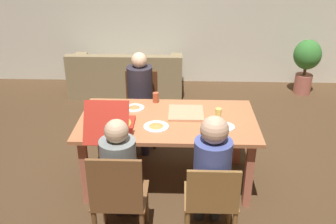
{
  "coord_description": "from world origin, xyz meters",
  "views": [
    {
      "loc": [
        0.12,
        -3.53,
        2.55
      ],
      "look_at": [
        0.0,
        0.1,
        0.8
      ],
      "focal_mm": 40.78,
      "sensor_mm": 36.0,
      "label": 1
    }
  ],
  "objects_px": {
    "drinking_glass_0": "(218,114)",
    "drinking_glass_1": "(156,97)",
    "dining_table": "(168,127)",
    "plate_0": "(106,105)",
    "person_1": "(212,168)",
    "plate_3": "(134,108)",
    "chair_2": "(141,103)",
    "pizza_box_0": "(112,125)",
    "potted_plant": "(306,61)",
    "couch": "(127,78)",
    "pizza_box_1": "(186,113)",
    "person_2": "(140,94)",
    "chair_1": "(211,201)",
    "person_0": "(120,169)",
    "plate_1": "(224,127)",
    "plate_2": "(156,126)",
    "chair_0": "(119,197)"
  },
  "relations": [
    {
      "from": "chair_1",
      "to": "chair_2",
      "type": "height_order",
      "value": "chair_2"
    },
    {
      "from": "pizza_box_0",
      "to": "plate_1",
      "type": "xyz_separation_m",
      "value": [
        1.11,
        0.08,
        -0.04
      ]
    },
    {
      "from": "plate_3",
      "to": "potted_plant",
      "type": "height_order",
      "value": "potted_plant"
    },
    {
      "from": "dining_table",
      "to": "person_1",
      "type": "bearing_deg",
      "value": -64.25
    },
    {
      "from": "plate_1",
      "to": "plate_2",
      "type": "height_order",
      "value": "same"
    },
    {
      "from": "couch",
      "to": "chair_2",
      "type": "bearing_deg",
      "value": -75.37
    },
    {
      "from": "chair_2",
      "to": "drinking_glass_0",
      "type": "xyz_separation_m",
      "value": [
        0.9,
        -0.93,
        0.32
      ]
    },
    {
      "from": "dining_table",
      "to": "drinking_glass_1",
      "type": "distance_m",
      "value": 0.47
    },
    {
      "from": "chair_1",
      "to": "drinking_glass_1",
      "type": "relative_size",
      "value": 7.56
    },
    {
      "from": "dining_table",
      "to": "plate_0",
      "type": "bearing_deg",
      "value": 157.0
    },
    {
      "from": "pizza_box_0",
      "to": "plate_0",
      "type": "xyz_separation_m",
      "value": [
        -0.16,
        0.54,
        -0.05
      ]
    },
    {
      "from": "plate_0",
      "to": "couch",
      "type": "xyz_separation_m",
      "value": [
        -0.08,
        2.21,
        -0.5
      ]
    },
    {
      "from": "chair_2",
      "to": "couch",
      "type": "relative_size",
      "value": 0.49
    },
    {
      "from": "plate_1",
      "to": "drinking_glass_1",
      "type": "distance_m",
      "value": 0.93
    },
    {
      "from": "chair_1",
      "to": "pizza_box_0",
      "type": "relative_size",
      "value": 1.38
    },
    {
      "from": "chair_2",
      "to": "drinking_glass_0",
      "type": "height_order",
      "value": "chair_2"
    },
    {
      "from": "person_2",
      "to": "plate_0",
      "type": "xyz_separation_m",
      "value": [
        -0.32,
        -0.51,
        0.07
      ]
    },
    {
      "from": "plate_2",
      "to": "potted_plant",
      "type": "bearing_deg",
      "value": 50.28
    },
    {
      "from": "person_0",
      "to": "chair_1",
      "type": "xyz_separation_m",
      "value": [
        0.78,
        -0.14,
        -0.21
      ]
    },
    {
      "from": "drinking_glass_1",
      "to": "dining_table",
      "type": "bearing_deg",
      "value": -70.35
    },
    {
      "from": "chair_2",
      "to": "drinking_glass_1",
      "type": "height_order",
      "value": "chair_2"
    },
    {
      "from": "pizza_box_0",
      "to": "drinking_glass_0",
      "type": "bearing_deg",
      "value": 14.71
    },
    {
      "from": "chair_2",
      "to": "plate_2",
      "type": "height_order",
      "value": "chair_2"
    },
    {
      "from": "person_1",
      "to": "chair_2",
      "type": "bearing_deg",
      "value": 113.49
    },
    {
      "from": "plate_0",
      "to": "plate_2",
      "type": "bearing_deg",
      "value": -39.29
    },
    {
      "from": "potted_plant",
      "to": "drinking_glass_0",
      "type": "bearing_deg",
      "value": -123.28
    },
    {
      "from": "person_1",
      "to": "plate_3",
      "type": "xyz_separation_m",
      "value": [
        -0.77,
        1.07,
        0.05
      ]
    },
    {
      "from": "plate_1",
      "to": "plate_3",
      "type": "height_order",
      "value": "same"
    },
    {
      "from": "person_1",
      "to": "drinking_glass_0",
      "type": "distance_m",
      "value": 0.87
    },
    {
      "from": "person_1",
      "to": "pizza_box_1",
      "type": "xyz_separation_m",
      "value": [
        -0.21,
        0.95,
        0.05
      ]
    },
    {
      "from": "chair_0",
      "to": "person_0",
      "type": "xyz_separation_m",
      "value": [
        0.0,
        0.16,
        0.17
      ]
    },
    {
      "from": "chair_2",
      "to": "plate_0",
      "type": "xyz_separation_m",
      "value": [
        -0.32,
        -0.66,
        0.27
      ]
    },
    {
      "from": "person_0",
      "to": "plate_1",
      "type": "distance_m",
      "value": 1.15
    },
    {
      "from": "plate_1",
      "to": "plate_2",
      "type": "distance_m",
      "value": 0.68
    },
    {
      "from": "drinking_glass_0",
      "to": "drinking_glass_1",
      "type": "distance_m",
      "value": 0.78
    },
    {
      "from": "person_2",
      "to": "potted_plant",
      "type": "distance_m",
      "value": 3.17
    },
    {
      "from": "chair_2",
      "to": "dining_table",
      "type": "bearing_deg",
      "value": -68.54
    },
    {
      "from": "chair_1",
      "to": "person_2",
      "type": "relative_size",
      "value": 0.71
    },
    {
      "from": "plate_0",
      "to": "couch",
      "type": "relative_size",
      "value": 0.13
    },
    {
      "from": "plate_0",
      "to": "plate_3",
      "type": "relative_size",
      "value": 1.12
    },
    {
      "from": "chair_0",
      "to": "couch",
      "type": "height_order",
      "value": "chair_0"
    },
    {
      "from": "plate_3",
      "to": "drinking_glass_1",
      "type": "relative_size",
      "value": 1.92
    },
    {
      "from": "dining_table",
      "to": "drinking_glass_0",
      "type": "height_order",
      "value": "drinking_glass_0"
    },
    {
      "from": "dining_table",
      "to": "pizza_box_0",
      "type": "height_order",
      "value": "pizza_box_0"
    },
    {
      "from": "person_0",
      "to": "person_2",
      "type": "distance_m",
      "value": 1.63
    },
    {
      "from": "chair_2",
      "to": "chair_0",
      "type": "bearing_deg",
      "value": -90.0
    },
    {
      "from": "plate_2",
      "to": "drinking_glass_0",
      "type": "xyz_separation_m",
      "value": [
        0.63,
        0.22,
        0.05
      ]
    },
    {
      "from": "chair_2",
      "to": "pizza_box_0",
      "type": "height_order",
      "value": "pizza_box_0"
    },
    {
      "from": "couch",
      "to": "plate_3",
      "type": "bearing_deg",
      "value": -79.81
    },
    {
      "from": "chair_0",
      "to": "plate_1",
      "type": "relative_size",
      "value": 4.68
    }
  ]
}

